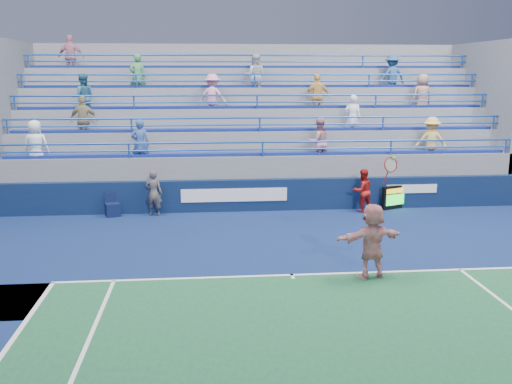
{
  "coord_description": "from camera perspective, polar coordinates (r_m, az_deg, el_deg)",
  "views": [
    {
      "loc": [
        -2.0,
        -12.54,
        4.67
      ],
      "look_at": [
        -0.61,
        2.5,
        1.5
      ],
      "focal_mm": 40.0,
      "sensor_mm": 36.0,
      "label": 1
    }
  ],
  "objects": [
    {
      "name": "serve_speed_board",
      "position": [
        20.45,
        13.87,
        -0.5
      ],
      "size": [
        1.16,
        0.58,
        0.83
      ],
      "color": "black",
      "rests_on": "ground"
    },
    {
      "name": "ground",
      "position": [
        13.53,
        3.6,
        -8.36
      ],
      "size": [
        120.0,
        120.0,
        0.0
      ],
      "primitive_type": "plane",
      "color": "#333538"
    },
    {
      "name": "sponsor_wall",
      "position": [
        19.58,
        0.73,
        -0.29
      ],
      "size": [
        18.0,
        0.32,
        1.1
      ],
      "color": "#0B1B3D",
      "rests_on": "ground"
    },
    {
      "name": "bleacher_stand",
      "position": [
        23.11,
        -0.26,
        4.08
      ],
      "size": [
        18.0,
        5.6,
        6.13
      ],
      "color": "slate",
      "rests_on": "ground"
    },
    {
      "name": "line_judge",
      "position": [
        19.12,
        -10.18,
        -0.1
      ],
      "size": [
        0.63,
        0.48,
        1.54
      ],
      "primitive_type": "imported",
      "rotation": [
        0.0,
        0.0,
        2.92
      ],
      "color": "#151739",
      "rests_on": "ground"
    },
    {
      "name": "ball_girl",
      "position": [
        19.67,
        10.59,
        0.13
      ],
      "size": [
        0.86,
        0.75,
        1.49
      ],
      "primitive_type": "imported",
      "rotation": [
        0.0,
        0.0,
        3.44
      ],
      "color": "#AA1813",
      "rests_on": "ground"
    },
    {
      "name": "tennis_player",
      "position": [
        13.38,
        11.54,
        -4.81
      ],
      "size": [
        1.72,
        0.88,
        2.84
      ],
      "color": "white",
      "rests_on": "ground"
    },
    {
      "name": "judge_chair",
      "position": [
        19.44,
        -14.14,
        -1.64
      ],
      "size": [
        0.57,
        0.58,
        0.8
      ],
      "color": "#0B1538",
      "rests_on": "ground"
    }
  ]
}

